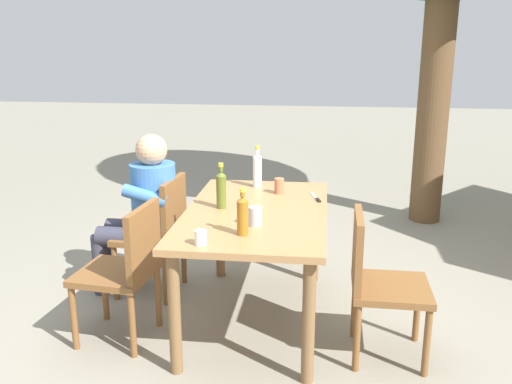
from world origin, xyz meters
name	(u,v)px	position (x,y,z in m)	size (l,w,h in m)	color
ground_plane	(256,319)	(0.00, 0.00, 0.00)	(24.00, 24.00, 0.00)	gray
dining_table	(256,225)	(0.00, 0.00, 0.66)	(1.49, 0.89, 0.76)	#A37547
chair_near_left	(159,229)	(-0.33, -0.75, 0.49)	(0.48, 0.48, 0.87)	brown
chair_far_right	(377,278)	(0.33, 0.75, 0.49)	(0.44, 0.44, 0.87)	brown
chair_near_right	(127,266)	(0.34, -0.75, 0.49)	(0.49, 0.49, 0.87)	brown
person_in_white_shirt	(144,206)	(-0.34, -0.86, 0.66)	(0.47, 0.61, 1.18)	#3D70B2
bottle_amber	(243,215)	(0.46, -0.02, 0.88)	(0.06, 0.06, 0.27)	#996019
bottle_clear	(257,169)	(-0.57, -0.06, 0.90)	(0.06, 0.06, 0.31)	white
bottle_olive	(221,189)	(-0.02, -0.23, 0.89)	(0.06, 0.06, 0.30)	#566623
cup_terracotta	(279,186)	(-0.41, 0.11, 0.82)	(0.07, 0.07, 0.11)	#BC6B47
cup_steel	(255,216)	(0.29, 0.03, 0.82)	(0.08, 0.08, 0.11)	#B2B7BC
cup_white	(201,238)	(0.64, -0.21, 0.81)	(0.06, 0.06, 0.08)	white
table_knife	(316,198)	(-0.32, 0.37, 0.77)	(0.24, 0.08, 0.01)	silver
backpack_by_near_side	(266,225)	(-1.30, -0.08, 0.22)	(0.29, 0.23, 0.46)	maroon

